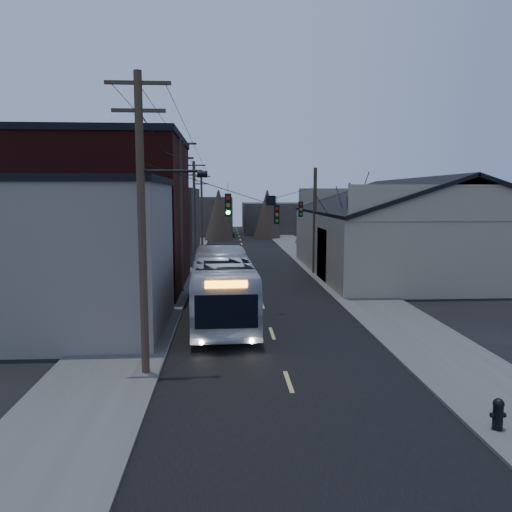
{
  "coord_description": "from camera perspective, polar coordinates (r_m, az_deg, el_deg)",
  "views": [
    {
      "loc": [
        -2.14,
        -14.36,
        6.41
      ],
      "look_at": [
        -0.43,
        13.13,
        3.0
      ],
      "focal_mm": 35.0,
      "sensor_mm": 36.0,
      "label": 1
    }
  ],
  "objects": [
    {
      "name": "road_surface",
      "position": [
        44.87,
        -0.8,
        -1.14
      ],
      "size": [
        9.0,
        110.0,
        0.02
      ],
      "primitive_type": "cube",
      "color": "black",
      "rests_on": "ground"
    },
    {
      "name": "parked_car",
      "position": [
        47.75,
        -4.57,
        0.1
      ],
      "size": [
        1.82,
        4.04,
        1.29
      ],
      "primitive_type": "imported",
      "rotation": [
        0.0,
        0.0,
        0.12
      ],
      "color": "#999BA0",
      "rests_on": "ground"
    },
    {
      "name": "building_brick",
      "position": [
        35.28,
        -16.49,
        4.48
      ],
      "size": [
        10.0,
        12.0,
        10.0
      ],
      "primitive_type": "cube",
      "color": "#330D0B",
      "rests_on": "ground"
    },
    {
      "name": "sidewalk_left",
      "position": [
        45.03,
        -9.09,
        -1.14
      ],
      "size": [
        4.0,
        110.0,
        0.12
      ],
      "primitive_type": "cube",
      "color": "#474744",
      "rests_on": "ground"
    },
    {
      "name": "building_far_left",
      "position": [
        79.53,
        -6.37,
        4.56
      ],
      "size": [
        10.0,
        12.0,
        6.0
      ],
      "primitive_type": "cube",
      "color": "#36312B",
      "rests_on": "ground"
    },
    {
      "name": "ground",
      "position": [
        15.87,
        4.69,
        -16.79
      ],
      "size": [
        160.0,
        160.0,
        0.0
      ],
      "primitive_type": "plane",
      "color": "black",
      "rests_on": "ground"
    },
    {
      "name": "building_clapboard",
      "position": [
        24.52,
        -19.78,
        -0.18
      ],
      "size": [
        8.0,
        8.0,
        7.0
      ],
      "primitive_type": "cube",
      "color": "slate",
      "rests_on": "ground"
    },
    {
      "name": "utility_lines",
      "position": [
        38.54,
        -5.03,
        4.87
      ],
      "size": [
        11.24,
        45.28,
        10.5
      ],
      "color": "#382B1E",
      "rests_on": "ground"
    },
    {
      "name": "warehouse",
      "position": [
        42.34,
        17.41,
        1.7
      ],
      "size": [
        16.16,
        20.6,
        7.73
      ],
      "color": "gray",
      "rests_on": "ground"
    },
    {
      "name": "building_far_right",
      "position": [
        84.95,
        2.62,
        4.42
      ],
      "size": [
        12.0,
        14.0,
        5.0
      ],
      "primitive_type": "cube",
      "color": "#36312B",
      "rests_on": "ground"
    },
    {
      "name": "bare_tree",
      "position": [
        35.54,
        10.52,
        2.41
      ],
      "size": [
        0.4,
        0.4,
        7.2
      ],
      "primitive_type": "cone",
      "color": "black",
      "rests_on": "ground"
    },
    {
      "name": "building_left_far",
      "position": [
        50.98,
        -11.89,
        3.64
      ],
      "size": [
        9.0,
        14.0,
        7.0
      ],
      "primitive_type": "cube",
      "color": "#36312B",
      "rests_on": "ground"
    },
    {
      "name": "sidewalk_right",
      "position": [
        45.64,
        7.38,
        -1.0
      ],
      "size": [
        4.0,
        110.0,
        0.12
      ],
      "primitive_type": "cube",
      "color": "#474744",
      "rests_on": "ground"
    },
    {
      "name": "bus",
      "position": [
        25.94,
        -3.89,
        -3.34
      ],
      "size": [
        3.32,
        12.54,
        3.47
      ],
      "primitive_type": "imported",
      "rotation": [
        0.0,
        0.0,
        3.17
      ],
      "color": "silver",
      "rests_on": "ground"
    },
    {
      "name": "fire_hydrant",
      "position": [
        15.47,
        25.93,
        -15.82
      ],
      "size": [
        0.4,
        0.3,
        0.87
      ],
      "rotation": [
        0.0,
        0.0,
        -0.04
      ],
      "color": "black",
      "rests_on": "sidewalk_right"
    }
  ]
}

